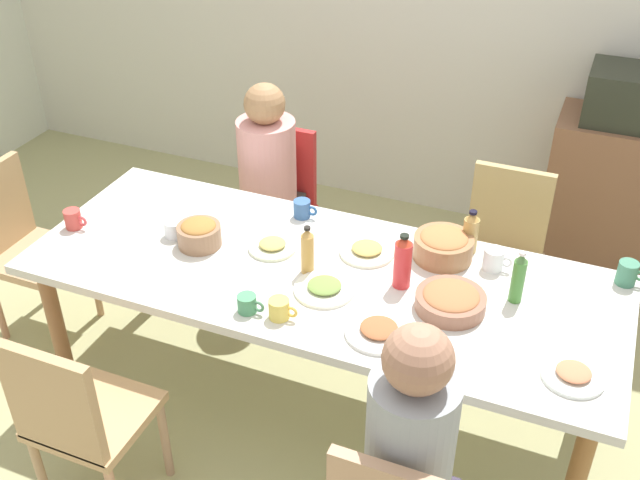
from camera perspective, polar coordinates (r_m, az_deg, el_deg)
The scene contains 30 objects.
ground_plane at distance 3.57m, azimuth 0.00°, elevation -12.45°, with size 7.51×7.51×0.00m, color tan.
wall_back at distance 4.57m, azimuth 10.01°, elevation 16.95°, with size 6.50×0.12×2.60m, color silver.
dining_table at distance 3.11m, azimuth 0.00°, elevation -3.43°, with size 2.43×0.93×0.77m.
person_0 at distance 2.42m, azimuth 6.79°, elevation -15.97°, with size 0.30×0.30×1.26m.
chair_1 at distance 4.06m, azimuth -3.39°, elevation 3.04°, with size 0.40×0.40×0.90m.
person_1 at distance 3.89m, azimuth -4.06°, elevation 5.07°, with size 0.30×0.30×1.20m.
chair_2 at distance 3.77m, azimuth 13.55°, elevation -0.62°, with size 0.40×0.40×0.90m.
chair_3 at distance 3.99m, azimuth -21.65°, elevation -0.11°, with size 0.40×0.40×0.90m.
chair_4 at distance 2.96m, azimuth -17.80°, elevation -12.63°, with size 0.40×0.40×0.90m.
plate_0 at distance 2.95m, azimuth 0.34°, elevation -3.65°, with size 0.24×0.24×0.04m.
plate_1 at distance 2.72m, azimuth 18.62°, elevation -9.63°, with size 0.21×0.21×0.04m.
plate_2 at distance 3.16m, azimuth 3.57°, elevation -0.80°, with size 0.23×0.23×0.04m.
plate_3 at distance 2.76m, azimuth 4.48°, elevation -6.85°, with size 0.25×0.25×0.04m.
plate_4 at distance 3.19m, azimuth -3.62°, elevation -0.46°, with size 0.21×0.21×0.04m.
bowl_0 at distance 3.23m, azimuth -9.13°, elevation 0.49°, with size 0.19×0.19×0.11m.
bowl_1 at distance 3.15m, azimuth 9.32°, elevation -0.41°, with size 0.25×0.25×0.12m.
bowl_2 at distance 2.89m, azimuth 9.86°, elevation -4.50°, with size 0.27×0.27×0.08m.
cup_0 at distance 2.81m, azimuth -3.07°, elevation -5.23°, with size 0.11×0.08×0.08m.
cup_1 at distance 3.20m, azimuth 22.25°, elevation -2.34°, with size 0.11×0.08×0.10m.
cup_2 at distance 3.32m, azimuth -10.90°, elevation 0.87°, with size 0.13×0.09×0.08m.
cup_3 at distance 3.48m, azimuth -18.16°, elevation 1.52°, with size 0.11×0.07×0.09m.
cup_4 at distance 3.13m, azimuth 13.04°, elevation -1.44°, with size 0.12×0.08×0.09m.
cup_5 at distance 2.85m, azimuth -5.49°, elevation -4.83°, with size 0.11×0.07×0.07m.
cup_6 at distance 3.39m, azimuth -1.33°, elevation 2.37°, with size 0.11×0.08×0.08m.
bottle_0 at distance 3.00m, azimuth -0.96°, elevation -0.84°, with size 0.05×0.05×0.22m.
bottle_1 at distance 2.94m, azimuth 14.78°, elevation -2.80°, with size 0.05×0.05×0.22m.
bottle_2 at distance 2.94m, azimuth 6.28°, elevation -1.67°, with size 0.07×0.07×0.24m.
bottle_3 at distance 3.19m, azimuth 11.33°, elevation 0.56°, with size 0.06×0.06×0.20m.
side_cabinet at distance 4.52m, azimuth 21.14°, elevation 3.13°, with size 0.70×0.44×0.90m, color brown.
microwave at distance 4.27m, azimuth 22.75°, elevation 9.95°, with size 0.48×0.36×0.28m, color #282C21.
Camera 1 is at (0.95, -2.29, 2.57)m, focal length 42.28 mm.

